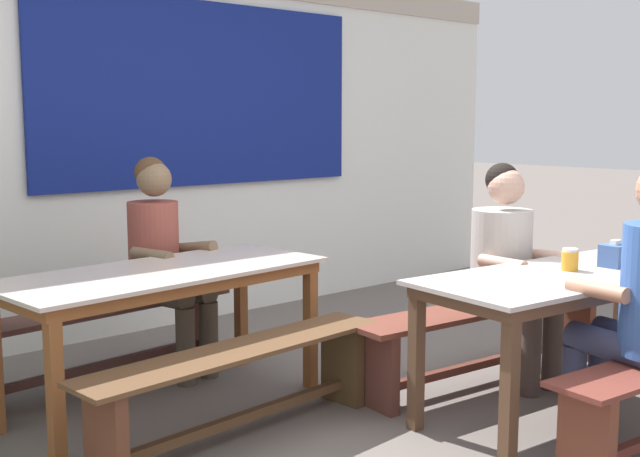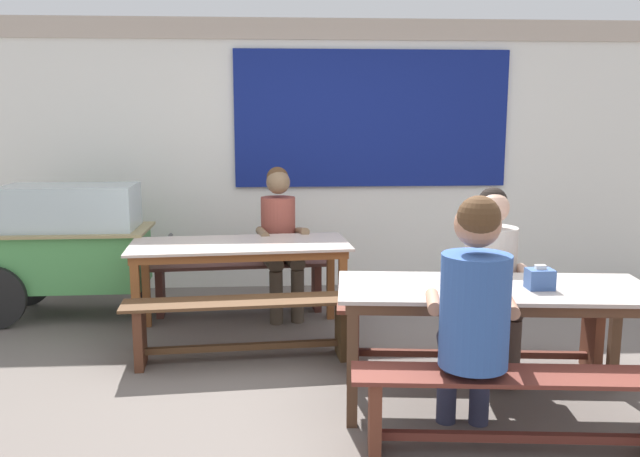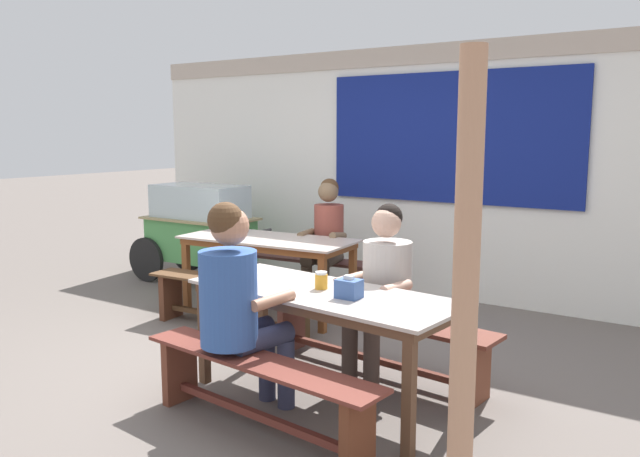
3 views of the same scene
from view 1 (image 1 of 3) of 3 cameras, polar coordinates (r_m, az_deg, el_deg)
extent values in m
plane|color=#665D57|center=(3.98, 8.32, -14.08)|extent=(40.00, 40.00, 0.00)
cube|color=white|center=(5.75, -11.82, 4.91)|extent=(7.13, 0.12, 2.41)
cube|color=navy|center=(5.87, -8.21, 9.56)|extent=(2.66, 0.03, 1.31)
cube|color=#C0AFA3|center=(4.08, -11.23, -3.03)|extent=(1.72, 0.84, 0.02)
cube|color=brown|center=(4.09, -11.21, -3.58)|extent=(1.64, 0.78, 0.06)
cube|color=brown|center=(4.84, -5.71, -6.00)|extent=(0.06, 0.06, 0.65)
cube|color=brown|center=(4.42, -0.70, -7.31)|extent=(0.06, 0.06, 0.65)
cube|color=brown|center=(3.56, -18.51, -11.49)|extent=(0.06, 0.06, 0.65)
cube|color=#B7ACA3|center=(4.17, 18.09, -3.03)|extent=(1.86, 0.87, 0.02)
cube|color=brown|center=(4.18, 18.06, -3.58)|extent=(1.78, 0.81, 0.06)
cube|color=brown|center=(5.08, 20.82, -5.85)|extent=(0.07, 0.07, 0.65)
cube|color=brown|center=(3.86, 6.94, -9.64)|extent=(0.07, 0.07, 0.65)
cube|color=brown|center=(3.48, 13.46, -11.77)|extent=(0.07, 0.07, 0.65)
cube|color=brown|center=(4.63, -15.31, -5.58)|extent=(1.61, 0.40, 0.03)
cube|color=brown|center=(5.05, -8.56, -6.88)|extent=(0.08, 0.24, 0.41)
cube|color=brown|center=(4.71, -15.17, -9.43)|extent=(1.31, 0.14, 0.04)
cube|color=#533620|center=(3.69, -5.82, -8.70)|extent=(1.66, 0.43, 0.02)
cube|color=#4F3920|center=(4.22, 1.62, -9.69)|extent=(0.08, 0.26, 0.42)
cube|color=#57301F|center=(3.38, -15.16, -14.48)|extent=(0.08, 0.26, 0.42)
cube|color=#533620|center=(3.79, -5.75, -13.44)|extent=(1.36, 0.15, 0.04)
cube|color=brown|center=(4.60, 11.99, -5.56)|extent=(1.86, 0.50, 0.03)
cube|color=brown|center=(5.25, 17.86, -6.58)|extent=(0.09, 0.27, 0.41)
cube|color=brown|center=(4.13, 4.25, -10.16)|extent=(0.09, 0.27, 0.41)
cube|color=brown|center=(4.69, 11.87, -9.43)|extent=(1.55, 0.20, 0.04)
cube|color=brown|center=(3.43, 18.62, -14.32)|extent=(0.08, 0.25, 0.42)
cylinder|color=#4A3932|center=(4.46, 14.93, -8.82)|extent=(0.11, 0.11, 0.44)
cylinder|color=#4A3932|center=(4.60, 16.38, -8.38)|extent=(0.11, 0.11, 0.44)
cylinder|color=#4A3932|center=(4.49, 13.53, -5.08)|extent=(0.17, 0.36, 0.13)
cylinder|color=#4A3932|center=(4.63, 15.01, -4.76)|extent=(0.17, 0.36, 0.13)
cylinder|color=#B5ADA6|center=(4.61, 12.92, -1.72)|extent=(0.34, 0.34, 0.50)
sphere|color=tan|center=(4.55, 13.25, 2.97)|extent=(0.21, 0.21, 0.21)
sphere|color=black|center=(4.57, 12.98, 3.45)|extent=(0.19, 0.19, 0.19)
cylinder|color=tan|center=(4.36, 13.00, -2.48)|extent=(0.10, 0.31, 0.07)
cylinder|color=tan|center=(4.65, 16.14, -1.96)|extent=(0.10, 0.31, 0.08)
cylinder|color=#4A3F32|center=(4.54, -9.65, -8.37)|extent=(0.11, 0.11, 0.44)
cylinder|color=#4A3F32|center=(4.66, -8.01, -7.92)|extent=(0.11, 0.11, 0.44)
cylinder|color=#4A3F32|center=(4.60, -11.23, -4.70)|extent=(0.20, 0.41, 0.13)
cylinder|color=#4A3F32|center=(4.72, -9.57, -4.35)|extent=(0.20, 0.41, 0.13)
cylinder|color=brown|center=(4.75, -11.89, -1.24)|extent=(0.30, 0.30, 0.52)
sphere|color=brown|center=(4.69, -11.87, 3.50)|extent=(0.20, 0.20, 0.20)
sphere|color=#4C331E|center=(4.71, -12.12, 3.94)|extent=(0.19, 0.19, 0.19)
cylinder|color=brown|center=(4.51, -12.03, -1.90)|extent=(0.13, 0.31, 0.07)
cylinder|color=brown|center=(4.73, -8.92, -1.38)|extent=(0.13, 0.31, 0.11)
cylinder|color=#333753|center=(4.08, 19.46, -10.59)|extent=(0.11, 0.11, 0.44)
cylinder|color=#333753|center=(3.95, 17.77, -11.13)|extent=(0.11, 0.11, 0.44)
cylinder|color=#333753|center=(3.90, 21.76, -7.41)|extent=(0.20, 0.43, 0.13)
cylinder|color=#333753|center=(3.76, 20.08, -7.88)|extent=(0.20, 0.43, 0.13)
cylinder|color=#AF775C|center=(3.62, 19.34, -4.21)|extent=(0.12, 0.31, 0.07)
cube|color=#3A5A9A|center=(4.33, 20.47, -1.84)|extent=(0.15, 0.12, 0.12)
cube|color=white|center=(4.32, 20.52, -0.93)|extent=(0.06, 0.03, 0.02)
cylinder|color=orange|center=(4.15, 17.55, -2.24)|extent=(0.08, 0.08, 0.10)
cylinder|color=white|center=(4.14, 17.58, -1.48)|extent=(0.07, 0.07, 0.02)
camera|label=2|loc=(2.79, 83.07, 5.72)|focal=37.05mm
camera|label=3|loc=(5.82, 61.14, 6.24)|focal=35.66mm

